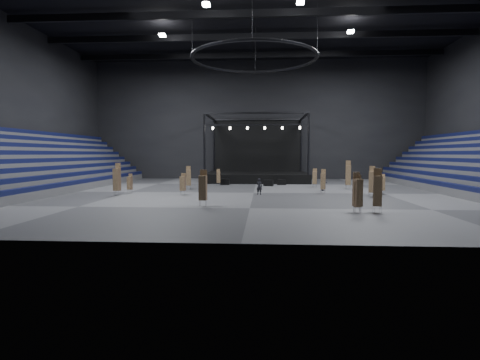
# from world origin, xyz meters

# --- Properties ---
(floor) EXTENTS (50.00, 50.00, 0.00)m
(floor) POSITION_xyz_m (0.00, 0.00, 0.00)
(floor) COLOR #515053
(floor) RESTS_ON ground
(ceiling) EXTENTS (50.00, 42.00, 0.20)m
(ceiling) POSITION_xyz_m (0.00, 0.00, 18.00)
(ceiling) COLOR black
(ceiling) RESTS_ON wall_back
(wall_back) EXTENTS (50.00, 0.20, 18.00)m
(wall_back) POSITION_xyz_m (0.00, 21.00, 9.00)
(wall_back) COLOR black
(wall_back) RESTS_ON ground
(wall_front) EXTENTS (50.00, 0.20, 18.00)m
(wall_front) POSITION_xyz_m (0.00, -21.00, 9.00)
(wall_front) COLOR black
(wall_front) RESTS_ON ground
(wall_left) EXTENTS (0.20, 42.00, 18.00)m
(wall_left) POSITION_xyz_m (-25.00, 0.00, 9.00)
(wall_left) COLOR black
(wall_left) RESTS_ON ground
(bleachers_left) EXTENTS (7.20, 40.00, 6.40)m
(bleachers_left) POSITION_xyz_m (-22.94, 0.00, 1.73)
(bleachers_left) COLOR #525154
(bleachers_left) RESTS_ON floor
(stage) EXTENTS (14.00, 10.00, 9.20)m
(stage) POSITION_xyz_m (0.00, 16.24, 1.45)
(stage) COLOR black
(stage) RESTS_ON floor
(truss_ring) EXTENTS (12.30, 12.30, 5.15)m
(truss_ring) POSITION_xyz_m (-0.00, 0.00, 13.00)
(truss_ring) COLOR black
(truss_ring) RESTS_ON ceiling
(roof_girders) EXTENTS (49.00, 30.35, 0.70)m
(roof_girders) POSITION_xyz_m (0.00, -0.00, 17.20)
(roof_girders) COLOR black
(roof_girders) RESTS_ON ceiling
(floodlights) EXTENTS (28.60, 16.60, 0.25)m
(floodlights) POSITION_xyz_m (0.00, -4.00, 16.60)
(floodlights) COLOR white
(floodlights) RESTS_ON roof_girders
(flight_case_left) EXTENTS (1.11, 0.57, 0.74)m
(flight_case_left) POSITION_xyz_m (-3.81, 9.35, 0.37)
(flight_case_left) COLOR black
(flight_case_left) RESTS_ON floor
(flight_case_mid) EXTENTS (1.23, 0.86, 0.74)m
(flight_case_mid) POSITION_xyz_m (1.56, 7.91, 0.37)
(flight_case_mid) COLOR black
(flight_case_mid) RESTS_ON floor
(flight_case_right) EXTENTS (1.13, 0.73, 0.70)m
(flight_case_right) POSITION_xyz_m (3.20, 9.58, 0.35)
(flight_case_right) COLOR black
(flight_case_right) RESTS_ON floor
(chair_stack_0) EXTENTS (0.58, 0.58, 2.69)m
(chair_stack_0) POSITION_xyz_m (-3.46, -9.71, 1.40)
(chair_stack_0) COLOR silver
(chair_stack_0) RESTS_ON floor
(chair_stack_1) EXTENTS (0.53, 0.53, 1.91)m
(chair_stack_1) POSITION_xyz_m (12.29, -0.45, 1.02)
(chair_stack_1) COLOR silver
(chair_stack_1) RESTS_ON floor
(chair_stack_2) EXTENTS (0.55, 0.55, 2.17)m
(chair_stack_2) POSITION_xyz_m (6.81, 6.34, 1.14)
(chair_stack_2) COLOR silver
(chair_stack_2) RESTS_ON floor
(chair_stack_3) EXTENTS (0.61, 0.61, 2.51)m
(chair_stack_3) POSITION_xyz_m (-7.15, 3.27, 1.31)
(chair_stack_3) COLOR silver
(chair_stack_3) RESTS_ON floor
(chair_stack_4) EXTENTS (0.53, 0.53, 2.03)m
(chair_stack_4) POSITION_xyz_m (-6.59, -2.18, 1.09)
(chair_stack_4) COLOR silver
(chair_stack_4) RESTS_ON floor
(chair_stack_5) EXTENTS (0.54, 0.54, 2.46)m
(chair_stack_5) POSITION_xyz_m (7.09, -11.99, 1.25)
(chair_stack_5) COLOR silver
(chair_stack_5) RESTS_ON floor
(chair_stack_6) EXTENTS (0.62, 0.62, 3.00)m
(chair_stack_6) POSITION_xyz_m (-12.52, -3.12, 1.53)
(chair_stack_6) COLOR silver
(chair_stack_6) RESTS_ON floor
(chair_stack_7) EXTENTS (0.61, 0.61, 3.11)m
(chair_stack_7) POSITION_xyz_m (10.20, 4.70, 1.57)
(chair_stack_7) COLOR silver
(chair_stack_7) RESTS_ON floor
(chair_stack_8) EXTENTS (0.63, 0.63, 2.65)m
(chair_stack_8) POSITION_xyz_m (7.09, -11.99, 1.36)
(chair_stack_8) COLOR silver
(chair_stack_8) RESTS_ON floor
(chair_stack_9) EXTENTS (0.64, 0.64, 2.91)m
(chair_stack_9) POSITION_xyz_m (8.36, -11.99, 1.48)
(chair_stack_9) COLOR silver
(chair_stack_9) RESTS_ON floor
(chair_stack_10) EXTENTS (0.56, 0.56, 2.34)m
(chair_stack_10) POSITION_xyz_m (6.79, 0.19, 1.21)
(chair_stack_10) COLOR silver
(chair_stack_10) RESTS_ON floor
(chair_stack_11) EXTENTS (0.50, 0.50, 2.01)m
(chair_stack_11) POSITION_xyz_m (-4.46, 7.99, 1.06)
(chair_stack_11) COLOR silver
(chair_stack_11) RESTS_ON floor
(chair_stack_12) EXTENTS (0.49, 0.49, 1.91)m
(chair_stack_12) POSITION_xyz_m (-12.10, -1.00, 1.01)
(chair_stack_12) COLOR silver
(chair_stack_12) RESTS_ON floor
(chair_stack_13) EXTENTS (0.62, 0.62, 2.75)m
(chair_stack_13) POSITION_xyz_m (10.58, -2.88, 1.39)
(chair_stack_13) COLOR silver
(chair_stack_13) RESTS_ON floor
(man_center) EXTENTS (0.65, 0.52, 1.56)m
(man_center) POSITION_xyz_m (0.56, -1.67, 0.78)
(man_center) COLOR black
(man_center) RESTS_ON floor
(crew_member) EXTENTS (0.83, 0.99, 1.83)m
(crew_member) POSITION_xyz_m (7.23, 2.67, 0.91)
(crew_member) COLOR black
(crew_member) RESTS_ON floor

